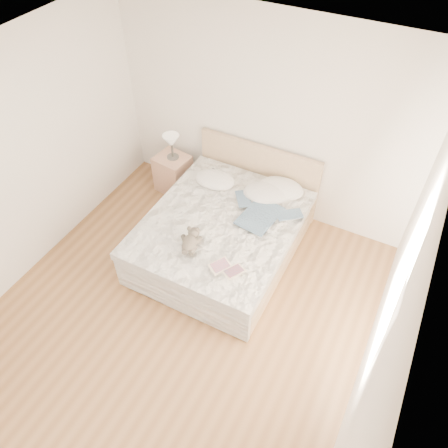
{
  "coord_description": "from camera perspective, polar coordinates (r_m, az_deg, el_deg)",
  "views": [
    {
      "loc": [
        1.73,
        -2.15,
        4.27
      ],
      "look_at": [
        0.07,
        1.05,
        0.62
      ],
      "focal_mm": 35.0,
      "sensor_mm": 36.0,
      "label": 1
    }
  ],
  "objects": [
    {
      "name": "table_lamp",
      "position": [
        6.1,
        -6.89,
        10.6
      ],
      "size": [
        0.23,
        0.23,
        0.36
      ],
      "color": "#514C46",
      "rests_on": "nightstand"
    },
    {
      "name": "wall_right",
      "position": [
        3.63,
        20.3,
        -12.46
      ],
      "size": [
        0.02,
        4.5,
        2.7
      ],
      "primitive_type": "cube",
      "color": "white",
      "rests_on": "ground"
    },
    {
      "name": "childrens_book",
      "position": [
        4.67,
        0.39,
        -5.9
      ],
      "size": [
        0.4,
        0.36,
        0.02
      ],
      "primitive_type": "cube",
      "rotation": [
        0.0,
        0.0,
        -0.52
      ],
      "color": "#F8E5C5",
      "rests_on": "bed"
    },
    {
      "name": "pillow_middle",
      "position": [
        5.52,
        5.53,
        4.05
      ],
      "size": [
        0.68,
        0.58,
        0.17
      ],
      "primitive_type": "ellipsoid",
      "rotation": [
        0.0,
        0.0,
        0.34
      ],
      "color": "white",
      "rests_on": "bed"
    },
    {
      "name": "bed",
      "position": [
        5.46,
        0.05,
        -1.14
      ],
      "size": [
        1.72,
        2.14,
        1.0
      ],
      "color": "tan",
      "rests_on": "floor"
    },
    {
      "name": "wall_left",
      "position": [
        5.2,
        -26.64,
        5.82
      ],
      "size": [
        0.02,
        4.5,
        2.7
      ],
      "primitive_type": "cube",
      "color": "white",
      "rests_on": "ground"
    },
    {
      "name": "pillow_left",
      "position": [
        5.7,
        -1.14,
        5.82
      ],
      "size": [
        0.56,
        0.41,
        0.16
      ],
      "primitive_type": "ellipsoid",
      "rotation": [
        0.0,
        0.0,
        0.07
      ],
      "color": "white",
      "rests_on": "bed"
    },
    {
      "name": "photo_book",
      "position": [
        5.77,
        -0.8,
        6.26
      ],
      "size": [
        0.34,
        0.24,
        0.02
      ],
      "primitive_type": "cube",
      "rotation": [
        0.0,
        0.0,
        -0.09
      ],
      "color": "silver",
      "rests_on": "bed"
    },
    {
      "name": "window",
      "position": [
        3.74,
        21.51,
        -8.0
      ],
      "size": [
        0.02,
        1.3,
        1.1
      ],
      "primitive_type": "cube",
      "color": "white",
      "rests_on": "wall_right"
    },
    {
      "name": "floor",
      "position": [
        5.08,
        -6.29,
        -12.23
      ],
      "size": [
        4.0,
        4.5,
        0.0
      ],
      "primitive_type": "cube",
      "color": "brown",
      "rests_on": "ground"
    },
    {
      "name": "pillow_right",
      "position": [
        5.62,
        7.49,
        4.67
      ],
      "size": [
        0.6,
        0.43,
        0.17
      ],
      "primitive_type": "ellipsoid",
      "rotation": [
        0.0,
        0.0,
        0.04
      ],
      "color": "white",
      "rests_on": "bed"
    },
    {
      "name": "nightstand",
      "position": [
        6.42,
        -6.65,
        6.6
      ],
      "size": [
        0.5,
        0.46,
        0.56
      ],
      "primitive_type": "cube",
      "rotation": [
        0.0,
        0.0,
        -0.14
      ],
      "color": "tan",
      "rests_on": "floor"
    },
    {
      "name": "teddy_bear",
      "position": [
        4.86,
        -4.47,
        -2.9
      ],
      "size": [
        0.3,
        0.36,
        0.16
      ],
      "primitive_type": null,
      "rotation": [
        0.0,
        0.0,
        0.34
      ],
      "color": "brown",
      "rests_on": "bed"
    },
    {
      "name": "ceiling",
      "position": [
        3.17,
        -10.23,
        14.98
      ],
      "size": [
        4.0,
        4.5,
        0.0
      ],
      "primitive_type": "cube",
      "color": "white",
      "rests_on": "ground"
    },
    {
      "name": "wall_back",
      "position": [
        5.55,
        5.23,
        13.46
      ],
      "size": [
        4.0,
        0.02,
        2.7
      ],
      "primitive_type": "cube",
      "color": "white",
      "rests_on": "ground"
    },
    {
      "name": "blouse",
      "position": [
        5.23,
        4.7,
        1.09
      ],
      "size": [
        0.7,
        0.73,
        0.02
      ],
      "primitive_type": null,
      "rotation": [
        0.0,
        0.0,
        -0.13
      ],
      "color": "#38526B",
      "rests_on": "bed"
    }
  ]
}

